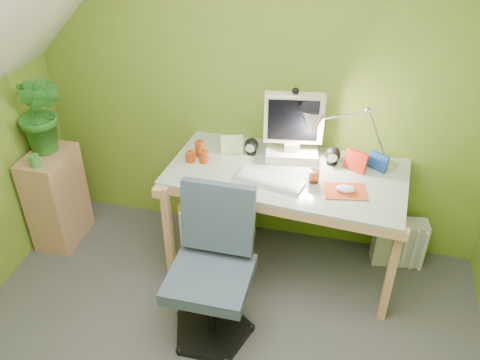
% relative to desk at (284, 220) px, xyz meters
% --- Properties ---
extents(wall_back, '(3.20, 0.01, 2.40)m').
position_rel_desk_xyz_m(wall_back, '(-0.25, 0.37, 0.80)').
color(wall_back, olive).
rests_on(wall_back, floor).
extents(desk, '(1.56, 0.87, 0.81)m').
position_rel_desk_xyz_m(desk, '(0.00, 0.00, 0.00)').
color(desk, tan).
rests_on(desk, floor).
extents(monitor, '(0.43, 0.29, 0.54)m').
position_rel_desk_xyz_m(monitor, '(-0.00, 0.18, 0.67)').
color(monitor, silver).
rests_on(monitor, desk).
extents(speaker_left, '(0.10, 0.10, 0.11)m').
position_rel_desk_xyz_m(speaker_left, '(-0.27, 0.16, 0.46)').
color(speaker_left, black).
rests_on(speaker_left, desk).
extents(speaker_right, '(0.13, 0.13, 0.12)m').
position_rel_desk_xyz_m(speaker_right, '(0.27, 0.16, 0.47)').
color(speaker_right, black).
rests_on(speaker_right, desk).
extents(keyboard, '(0.44, 0.22, 0.02)m').
position_rel_desk_xyz_m(keyboard, '(-0.08, -0.14, 0.41)').
color(keyboard, white).
rests_on(keyboard, desk).
extents(mousepad, '(0.28, 0.22, 0.01)m').
position_rel_desk_xyz_m(mousepad, '(0.38, -0.14, 0.41)').
color(mousepad, '#B73F1C').
rests_on(mousepad, desk).
extents(mouse, '(0.13, 0.09, 0.04)m').
position_rel_desk_xyz_m(mouse, '(0.38, -0.14, 0.42)').
color(mouse, white).
rests_on(mouse, mousepad).
extents(amber_tumbler, '(0.08, 0.08, 0.08)m').
position_rel_desk_xyz_m(amber_tumbler, '(0.18, -0.08, 0.45)').
color(amber_tumbler, maroon).
rests_on(amber_tumbler, desk).
extents(candle_cluster, '(0.16, 0.15, 0.11)m').
position_rel_desk_xyz_m(candle_cluster, '(-0.60, 0.01, 0.46)').
color(candle_cluster, '#B03A0F').
rests_on(candle_cluster, desk).
extents(photo_frame_red, '(0.14, 0.09, 0.13)m').
position_rel_desk_xyz_m(photo_frame_red, '(0.42, 0.12, 0.47)').
color(photo_frame_red, '#AE1F12').
rests_on(photo_frame_red, desk).
extents(photo_frame_blue, '(0.12, 0.09, 0.12)m').
position_rel_desk_xyz_m(photo_frame_blue, '(0.56, 0.16, 0.46)').
color(photo_frame_blue, navy).
rests_on(photo_frame_blue, desk).
extents(photo_frame_green, '(0.15, 0.06, 0.13)m').
position_rel_desk_xyz_m(photo_frame_green, '(-0.40, 0.14, 0.47)').
color(photo_frame_green, '#C2D794').
rests_on(photo_frame_green, desk).
extents(desk_lamp, '(0.61, 0.33, 0.63)m').
position_rel_desk_xyz_m(desk_lamp, '(0.45, 0.18, 0.72)').
color(desk_lamp, silver).
rests_on(desk_lamp, desk).
extents(side_ledge, '(0.28, 0.43, 0.74)m').
position_rel_desk_xyz_m(side_ledge, '(-1.69, -0.09, -0.03)').
color(side_ledge, tan).
rests_on(side_ledge, floor).
extents(potted_plant, '(0.33, 0.27, 0.59)m').
position_rel_desk_xyz_m(potted_plant, '(-1.68, -0.04, 0.64)').
color(potted_plant, '#296F25').
rests_on(potted_plant, side_ledge).
extents(green_cup, '(0.08, 0.08, 0.09)m').
position_rel_desk_xyz_m(green_cup, '(-1.67, -0.24, 0.38)').
color(green_cup, '#3D8E3B').
rests_on(green_cup, side_ledge).
extents(task_chair, '(0.54, 0.54, 0.97)m').
position_rel_desk_xyz_m(task_chair, '(-0.32, -0.71, 0.08)').
color(task_chair, '#3A485F').
rests_on(task_chair, floor).
extents(radiator, '(0.38, 0.19, 0.36)m').
position_rel_desk_xyz_m(radiator, '(0.81, 0.23, -0.22)').
color(radiator, silver).
rests_on(radiator, floor).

